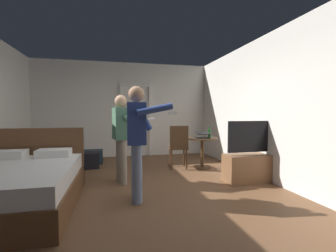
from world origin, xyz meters
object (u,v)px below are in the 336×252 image
(side_table, at_px, (202,147))
(bottle_on_table, at_px, (209,133))
(tv_flatscreen, at_px, (252,164))
(laptop, at_px, (202,136))
(person_blue_shirt, at_px, (137,135))
(bed, at_px, (16,186))
(wooden_chair, at_px, (178,145))
(suitcase_small, at_px, (90,157))
(person_striped_shirt, at_px, (122,133))
(suitcase_dark, at_px, (85,160))

(side_table, bearing_deg, bottle_on_table, -29.74)
(tv_flatscreen, xyz_separation_m, laptop, (-0.53, 1.18, 0.42))
(bottle_on_table, distance_m, person_blue_shirt, 2.41)
(bed, relative_size, wooden_chair, 2.03)
(bed, distance_m, laptop, 3.63)
(laptop, bearing_deg, suitcase_small, 156.99)
(bed, distance_m, wooden_chair, 3.20)
(person_striped_shirt, relative_size, suitcase_small, 2.64)
(suitcase_dark, relative_size, suitcase_small, 1.01)
(wooden_chair, distance_m, suitcase_dark, 2.19)
(tv_flatscreen, distance_m, person_blue_shirt, 2.30)
(wooden_chair, xyz_separation_m, suitcase_dark, (-2.10, 0.52, -0.36))
(side_table, distance_m, person_blue_shirt, 2.41)
(tv_flatscreen, xyz_separation_m, side_table, (-0.49, 1.22, 0.14))
(person_striped_shirt, bearing_deg, side_table, 21.79)
(person_blue_shirt, bearing_deg, tv_flatscreen, 11.62)
(wooden_chair, bearing_deg, suitcase_dark, 166.02)
(laptop, bearing_deg, side_table, 54.76)
(bottle_on_table, xyz_separation_m, person_blue_shirt, (-1.81, -1.59, 0.15))
(tv_flatscreen, relative_size, laptop, 3.40)
(person_striped_shirt, bearing_deg, bed, -148.95)
(laptop, height_order, suitcase_small, laptop)
(side_table, xyz_separation_m, bottle_on_table, (0.14, -0.08, 0.33))
(bottle_on_table, relative_size, person_blue_shirt, 0.15)
(person_blue_shirt, height_order, suitcase_dark, person_blue_shirt)
(bed, bearing_deg, tv_flatscreen, 5.67)
(wooden_chair, relative_size, person_striped_shirt, 0.62)
(bottle_on_table, bearing_deg, suitcase_dark, 166.70)
(person_striped_shirt, xyz_separation_m, suitcase_dark, (-0.80, 1.32, -0.74))
(suitcase_small, bearing_deg, bottle_on_table, -24.27)
(tv_flatscreen, bearing_deg, suitcase_dark, 150.19)
(side_table, bearing_deg, person_striped_shirt, -158.21)
(suitcase_dark, bearing_deg, bottle_on_table, -19.53)
(laptop, bearing_deg, bed, -154.42)
(bed, bearing_deg, side_table, 25.98)
(bed, height_order, person_blue_shirt, person_blue_shirt)
(suitcase_dark, bearing_deg, bed, -112.22)
(person_striped_shirt, bearing_deg, bottle_on_table, 18.35)
(person_striped_shirt, bearing_deg, suitcase_dark, 120.99)
(suitcase_small, bearing_deg, person_blue_shirt, -73.26)
(person_blue_shirt, bearing_deg, suitcase_small, 108.64)
(wooden_chair, bearing_deg, side_table, -6.01)
(tv_flatscreen, distance_m, bottle_on_table, 1.29)
(tv_flatscreen, xyz_separation_m, suitcase_small, (-3.08, 2.27, -0.16))
(person_striped_shirt, bearing_deg, wooden_chair, 31.70)
(laptop, relative_size, bottle_on_table, 1.30)
(person_striped_shirt, distance_m, suitcase_dark, 1.71)
(laptop, bearing_deg, wooden_chair, 169.09)
(wooden_chair, distance_m, suitcase_small, 2.28)
(wooden_chair, bearing_deg, bottle_on_table, -11.22)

